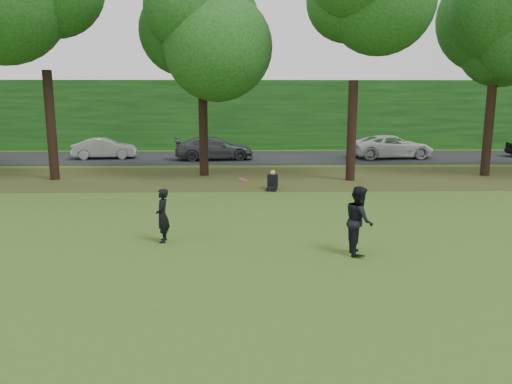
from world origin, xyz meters
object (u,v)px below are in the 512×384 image
player_left (163,216)px  seated_person (272,183)px  frisbee (244,180)px  player_right (359,220)px

player_left → seated_person: 8.30m
player_left → seated_person: player_left is taller
player_left → seated_person: (3.42, 7.55, -0.43)m
frisbee → seated_person: (1.20, 7.82, -1.46)m
player_left → seated_person: bearing=151.1°
player_right → seated_person: size_ratio=2.10×
seated_person → player_right: bearing=-68.6°
player_right → frisbee: (-2.90, 0.88, 0.90)m
player_right → seated_person: (-1.69, 8.69, -0.56)m
frisbee → seated_person: size_ratio=0.38×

